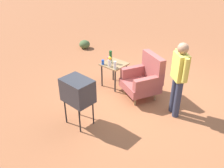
# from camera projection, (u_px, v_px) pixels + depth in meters

# --- Properties ---
(ground_plane) EXTENTS (60.00, 60.00, 0.00)m
(ground_plane) POSITION_uv_depth(u_px,v_px,m) (147.00, 99.00, 5.97)
(ground_plane) COLOR #A05B38
(armchair) EXTENTS (1.02, 1.03, 1.06)m
(armchair) POSITION_uv_depth(u_px,v_px,m) (144.00, 78.00, 5.86)
(armchair) COLOR #937047
(armchair) RESTS_ON ground
(side_table) EXTENTS (0.56, 0.56, 0.63)m
(side_table) POSITION_uv_depth(u_px,v_px,m) (114.00, 67.00, 6.29)
(side_table) COLOR black
(side_table) RESTS_ON ground
(tv_on_stand) EXTENTS (0.61, 0.47, 1.03)m
(tv_on_stand) POSITION_uv_depth(u_px,v_px,m) (78.00, 91.00, 4.81)
(tv_on_stand) COLOR black
(tv_on_stand) RESTS_ON ground
(person_standing) EXTENTS (0.46, 0.40, 1.64)m
(person_standing) POSITION_uv_depth(u_px,v_px,m) (179.00, 76.00, 5.03)
(person_standing) COLOR #2D3347
(person_standing) RESTS_ON ground
(bottle_wine_green) EXTENTS (0.07, 0.07, 0.32)m
(bottle_wine_green) POSITION_uv_depth(u_px,v_px,m) (111.00, 57.00, 6.21)
(bottle_wine_green) COLOR #1E5623
(bottle_wine_green) RESTS_ON side_table
(soda_can_blue) EXTENTS (0.07, 0.07, 0.12)m
(soda_can_blue) POSITION_uv_depth(u_px,v_px,m) (103.00, 62.00, 6.17)
(soda_can_blue) COLOR blue
(soda_can_blue) RESTS_ON side_table
(bottle_short_clear) EXTENTS (0.06, 0.06, 0.20)m
(bottle_short_clear) POSITION_uv_depth(u_px,v_px,m) (115.00, 65.00, 5.93)
(bottle_short_clear) COLOR silver
(bottle_short_clear) RESTS_ON side_table
(flower_vase) EXTENTS (0.15, 0.09, 0.27)m
(flower_vase) POSITION_uv_depth(u_px,v_px,m) (110.00, 61.00, 6.02)
(flower_vase) COLOR silver
(flower_vase) RESTS_ON side_table
(shrub_near) EXTENTS (0.38, 0.38, 0.29)m
(shrub_near) POSITION_uv_depth(u_px,v_px,m) (85.00, 44.00, 8.79)
(shrub_near) COLOR #475B33
(shrub_near) RESTS_ON ground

